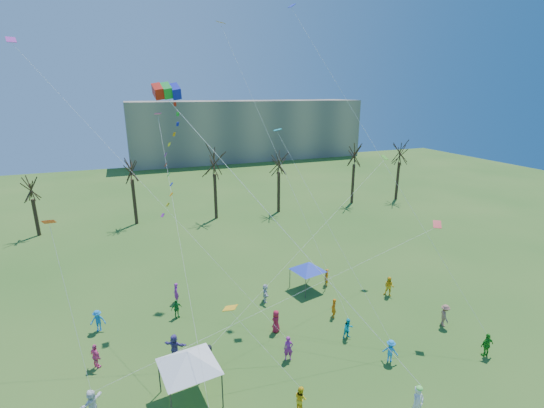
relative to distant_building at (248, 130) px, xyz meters
name	(u,v)px	position (x,y,z in m)	size (l,w,h in m)	color
distant_building	(248,130)	(0.00, 0.00, 0.00)	(60.00, 14.00, 15.00)	gray
bare_tree_row	(229,170)	(-17.48, -46.16, -0.70)	(69.15, 8.30, 9.98)	black
hero_kite_flyer	(417,404)	(-17.45, -84.26, -6.42)	(0.79, 0.52, 2.16)	white
big_box_kite	(175,162)	(-28.28, -75.45, 6.07)	(6.36, 5.71, 20.76)	red
canopy_tent_white	(188,359)	(-28.68, -78.31, -4.70)	(4.38, 4.38, 3.31)	#3F3F44
canopy_tent_blue	(308,266)	(-16.54, -69.11, -5.26)	(3.45, 3.45, 2.65)	#3F3F44
festival_crowd	(264,335)	(-23.00, -75.24, -6.66)	(25.94, 15.24, 1.79)	red
small_kites_aloft	(245,149)	(-22.78, -70.84, 5.90)	(29.82, 19.87, 34.62)	#FF300D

